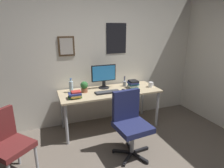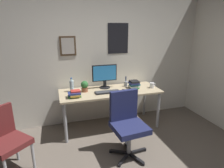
{
  "view_description": "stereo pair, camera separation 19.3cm",
  "coord_description": "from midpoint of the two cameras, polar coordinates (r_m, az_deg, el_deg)",
  "views": [
    {
      "loc": [
        -0.95,
        -1.29,
        1.82
      ],
      "look_at": [
        0.15,
        1.63,
        0.87
      ],
      "focal_mm": 30.32,
      "sensor_mm": 36.0,
      "label": 1
    },
    {
      "loc": [
        -0.77,
        -1.36,
        1.82
      ],
      "look_at": [
        0.15,
        1.63,
        0.87
      ],
      "focal_mm": 30.32,
      "sensor_mm": 36.0,
      "label": 2
    }
  ],
  "objects": [
    {
      "name": "side_chair",
      "position": [
        2.74,
        -30.91,
        -14.57
      ],
      "size": [
        0.59,
        0.59,
        0.88
      ],
      "color": "#591E1E",
      "rests_on": "ground_plane"
    },
    {
      "name": "keyboard",
      "position": [
        3.28,
        -3.07,
        -2.45
      ],
      "size": [
        0.43,
        0.15,
        0.03
      ],
      "color": "black",
      "rests_on": "desk"
    },
    {
      "name": "desk",
      "position": [
        3.42,
        -2.21,
        -3.13
      ],
      "size": [
        1.79,
        0.68,
        0.72
      ],
      "color": "tan",
      "rests_on": "ground_plane"
    },
    {
      "name": "computer_mouse",
      "position": [
        3.36,
        1.88,
        -1.85
      ],
      "size": [
        0.06,
        0.11,
        0.04
      ],
      "color": "black",
      "rests_on": "desk"
    },
    {
      "name": "potted_plant",
      "position": [
        3.33,
        -10.02,
        -0.74
      ],
      "size": [
        0.13,
        0.13,
        0.2
      ],
      "color": "brown",
      "rests_on": "desk"
    },
    {
      "name": "coffee_mug_near",
      "position": [
        3.63,
        10.09,
        -0.17
      ],
      "size": [
        0.12,
        0.08,
        0.1
      ],
      "color": "white",
      "rests_on": "desk"
    },
    {
      "name": "pen_cup",
      "position": [
        3.64,
        2.28,
        0.21
      ],
      "size": [
        0.07,
        0.07,
        0.2
      ],
      "color": "#9EA0A5",
      "rests_on": "desk"
    },
    {
      "name": "office_chair",
      "position": [
        2.78,
        3.42,
        -10.9
      ],
      "size": [
        0.56,
        0.57,
        0.95
      ],
      "color": "#1E234C",
      "rests_on": "ground_plane"
    },
    {
      "name": "water_bottle",
      "position": [
        3.36,
        -13.83,
        -0.8
      ],
      "size": [
        0.07,
        0.07,
        0.25
      ],
      "color": "silver",
      "rests_on": "desk"
    },
    {
      "name": "wall_back",
      "position": [
        3.62,
        -6.74,
        8.5
      ],
      "size": [
        4.4,
        0.1,
        2.6
      ],
      "color": "silver",
      "rests_on": "ground_plane"
    },
    {
      "name": "book_stack_right",
      "position": [
        3.1,
        -12.78,
        -3.26
      ],
      "size": [
        0.21,
        0.16,
        0.11
      ],
      "color": "#33723F",
      "rests_on": "desk"
    },
    {
      "name": "monitor",
      "position": [
        3.48,
        -4.1,
        2.57
      ],
      "size": [
        0.46,
        0.2,
        0.43
      ],
      "color": "black",
      "rests_on": "desk"
    },
    {
      "name": "book_stack_left",
      "position": [
        3.54,
        4.86,
        -0.01
      ],
      "size": [
        0.2,
        0.17,
        0.14
      ],
      "color": "#33723F",
      "rests_on": "desk"
    }
  ]
}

